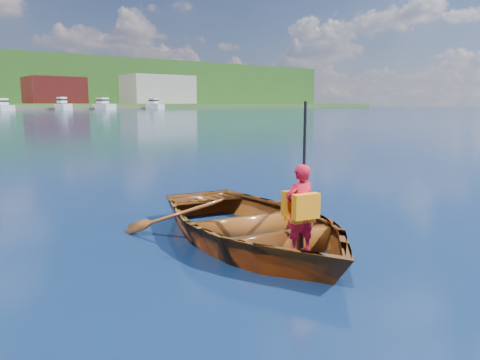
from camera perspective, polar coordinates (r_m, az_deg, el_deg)
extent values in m
plane|color=#0E2C42|center=(6.64, 3.25, -7.21)|extent=(600.00, 600.00, 0.00)
imported|color=brown|center=(6.37, 1.52, -5.41)|extent=(3.54, 4.48, 0.84)
imported|color=red|center=(5.62, 7.34, -3.57)|extent=(0.43, 0.32, 1.08)
cube|color=orange|center=(5.51, 8.06, -3.21)|extent=(0.35, 0.16, 0.30)
cube|color=orange|center=(5.70, 6.66, -2.76)|extent=(0.35, 0.14, 0.30)
cube|color=orange|center=(5.65, 7.31, -4.77)|extent=(0.33, 0.27, 0.05)
cylinder|color=black|center=(5.76, 7.79, 0.43)|extent=(0.04, 0.04, 1.81)
cube|color=maroon|center=(176.85, -21.69, 10.11)|extent=(18.00, 16.00, 9.00)
cube|color=gray|center=(191.89, -9.96, 10.80)|extent=(26.00, 16.00, 11.00)
cube|color=white|center=(150.51, -26.91, 7.81)|extent=(3.61, 12.88, 1.67)
cube|color=white|center=(151.77, -27.05, 8.52)|extent=(2.52, 5.80, 1.80)
cube|color=black|center=(151.77, -27.05, 8.56)|extent=(2.60, 6.05, 0.50)
cube|color=white|center=(154.54, -20.75, 8.29)|extent=(2.65, 9.47, 2.17)
cube|color=white|center=(155.45, -20.90, 9.10)|extent=(1.86, 4.26, 1.80)
cube|color=black|center=(155.45, -20.91, 9.13)|extent=(1.91, 4.45, 0.50)
cube|color=white|center=(158.81, -16.23, 8.52)|extent=(3.30, 11.78, 2.11)
cube|color=white|center=(159.91, -16.42, 9.29)|extent=(2.31, 5.30, 1.80)
cube|color=black|center=(159.91, -16.42, 9.33)|extent=(2.37, 5.54, 0.50)
cube|color=white|center=(166.33, -10.32, 8.75)|extent=(2.54, 9.07, 2.10)
cube|color=white|center=(167.14, -10.48, 9.49)|extent=(1.78, 4.08, 1.80)
cube|color=black|center=(167.14, -10.48, 9.52)|extent=(1.83, 4.26, 0.50)
cylinder|color=#382314|center=(229.06, -10.78, 10.11)|extent=(0.80, 0.80, 4.08)
sphere|color=#165417|center=(229.22, -10.83, 11.47)|extent=(7.62, 7.62, 7.62)
cylinder|color=#382314|center=(244.27, -6.58, 10.23)|extent=(0.80, 0.80, 2.74)
sphere|color=#165417|center=(244.36, -6.60, 11.08)|extent=(5.11, 5.11, 5.11)
cylinder|color=#382314|center=(258.72, 1.75, 9.83)|extent=(0.80, 0.80, 2.74)
sphere|color=#165417|center=(258.78, 1.75, 10.64)|extent=(5.12, 5.12, 5.12)
cylinder|color=#382314|center=(224.75, -15.25, 10.01)|extent=(0.80, 0.80, 3.05)
sphere|color=#165417|center=(224.86, -15.29, 11.04)|extent=(5.69, 5.69, 5.69)
cylinder|color=#382314|center=(276.01, -12.08, 11.57)|extent=(0.80, 0.80, 2.44)
sphere|color=#165417|center=(276.17, -12.10, 12.24)|extent=(4.55, 4.55, 4.55)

